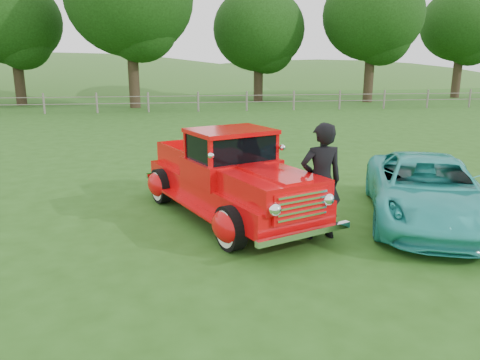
{
  "coord_description": "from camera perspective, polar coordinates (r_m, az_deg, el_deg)",
  "views": [
    {
      "loc": [
        -1.57,
        -6.88,
        3.06
      ],
      "look_at": [
        -0.41,
        1.2,
        0.97
      ],
      "focal_mm": 35.0,
      "sensor_mm": 36.0,
      "label": 1
    }
  ],
  "objects": [
    {
      "name": "ground",
      "position": [
        7.69,
        4.36,
        -9.1
      ],
      "size": [
        140.0,
        140.0,
        0.0
      ],
      "primitive_type": "plane",
      "color": "#244D14",
      "rests_on": "ground"
    },
    {
      "name": "distant_hills",
      "position": [
        66.83,
        -10.38,
        7.65
      ],
      "size": [
        116.0,
        60.0,
        18.0
      ],
      "color": "#396525",
      "rests_on": "ground"
    },
    {
      "name": "fence_line",
      "position": [
        29.03,
        -5.12,
        9.5
      ],
      "size": [
        48.0,
        0.12,
        1.2
      ],
      "color": "slate",
      "rests_on": "ground"
    },
    {
      "name": "tree_mid_west",
      "position": [
        36.49,
        -25.98,
        16.95
      ],
      "size": [
        6.4,
        6.4,
        8.46
      ],
      "color": "#2F2017",
      "rests_on": "ground"
    },
    {
      "name": "tree_near_east",
      "position": [
        36.54,
        2.3,
        17.84
      ],
      "size": [
        6.8,
        6.8,
        8.33
      ],
      "color": "#2F2017",
      "rests_on": "ground"
    },
    {
      "name": "tree_mid_east",
      "position": [
        37.01,
        15.9,
        18.72
      ],
      "size": [
        7.2,
        7.2,
        9.44
      ],
      "color": "#2F2017",
      "rests_on": "ground"
    },
    {
      "name": "tree_far_east",
      "position": [
        43.86,
        25.5,
        16.74
      ],
      "size": [
        6.6,
        6.6,
        8.86
      ],
      "color": "#2F2017",
      "rests_on": "ground"
    },
    {
      "name": "red_pickup",
      "position": [
        9.26,
        -1.31,
        0.24
      ],
      "size": [
        3.55,
        5.27,
        1.78
      ],
      "rotation": [
        0.0,
        0.0,
        0.39
      ],
      "color": "black",
      "rests_on": "ground"
    },
    {
      "name": "teal_sedan",
      "position": [
        9.74,
        21.82,
        -1.13
      ],
      "size": [
        3.53,
        4.97,
        1.26
      ],
      "primitive_type": "imported",
      "rotation": [
        0.0,
        0.0,
        -0.36
      ],
      "color": "#2CB0A8",
      "rests_on": "ground"
    },
    {
      "name": "man",
      "position": [
        8.2,
        9.84,
        -0.18
      ],
      "size": [
        0.78,
        0.53,
        2.05
      ],
      "primitive_type": "imported",
      "rotation": [
        0.0,
        0.0,
        3.2
      ],
      "color": "black",
      "rests_on": "ground"
    }
  ]
}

